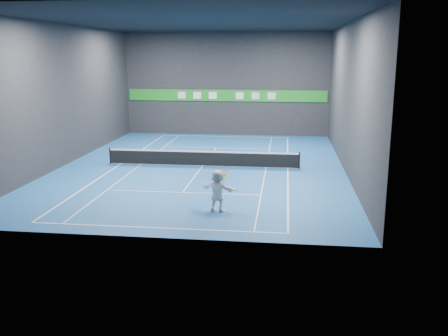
# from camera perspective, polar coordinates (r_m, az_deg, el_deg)

# --- Properties ---
(ground) EXTENTS (26.00, 26.00, 0.00)m
(ground) POSITION_cam_1_polar(r_m,az_deg,el_deg) (32.38, -2.46, 0.24)
(ground) COLOR #1A4F8F
(ground) RESTS_ON ground
(ceiling) EXTENTS (26.00, 26.00, 0.00)m
(ceiling) POSITION_cam_1_polar(r_m,az_deg,el_deg) (31.65, -2.62, 16.34)
(ceiling) COLOR black
(ceiling) RESTS_ON ground
(wall_back) EXTENTS (18.00, 0.10, 9.00)m
(wall_back) POSITION_cam_1_polar(r_m,az_deg,el_deg) (44.54, 0.27, 9.57)
(wall_back) COLOR #242427
(wall_back) RESTS_ON ground
(wall_front) EXTENTS (18.00, 0.10, 9.00)m
(wall_front) POSITION_cam_1_polar(r_m,az_deg,el_deg) (19.08, -9.04, 4.91)
(wall_front) COLOR #242427
(wall_front) RESTS_ON ground
(wall_left) EXTENTS (0.10, 26.00, 9.00)m
(wall_left) POSITION_cam_1_polar(r_m,az_deg,el_deg) (34.36, -17.66, 7.97)
(wall_left) COLOR #242427
(wall_left) RESTS_ON ground
(wall_right) EXTENTS (0.10, 26.00, 9.00)m
(wall_right) POSITION_cam_1_polar(r_m,az_deg,el_deg) (31.49, 13.99, 7.80)
(wall_right) COLOR #242427
(wall_right) RESTS_ON ground
(baseline_near) EXTENTS (10.98, 0.08, 0.01)m
(baseline_near) POSITION_cam_1_polar(r_m,az_deg,el_deg) (21.19, -7.78, -6.78)
(baseline_near) COLOR white
(baseline_near) RESTS_ON ground
(baseline_far) EXTENTS (10.98, 0.08, 0.01)m
(baseline_far) POSITION_cam_1_polar(r_m,az_deg,el_deg) (43.94, 0.09, 3.62)
(baseline_far) COLOR white
(baseline_far) RESTS_ON ground
(sideline_doubles_left) EXTENTS (0.08, 23.78, 0.01)m
(sideline_doubles_left) POSITION_cam_1_polar(r_m,az_deg,el_deg) (33.71, -11.70, 0.49)
(sideline_doubles_left) COLOR white
(sideline_doubles_left) RESTS_ON ground
(sideline_doubles_right) EXTENTS (0.08, 23.78, 0.01)m
(sideline_doubles_right) POSITION_cam_1_polar(r_m,az_deg,el_deg) (31.95, 7.30, -0.03)
(sideline_doubles_right) COLOR white
(sideline_doubles_right) RESTS_ON ground
(sideline_singles_left) EXTENTS (0.06, 23.78, 0.01)m
(sideline_singles_left) POSITION_cam_1_polar(r_m,az_deg,el_deg) (33.30, -9.45, 0.43)
(sideline_singles_left) COLOR white
(sideline_singles_left) RESTS_ON ground
(sideline_singles_right) EXTENTS (0.06, 23.78, 0.01)m
(sideline_singles_right) POSITION_cam_1_polar(r_m,az_deg,el_deg) (31.97, 4.82, 0.04)
(sideline_singles_right) COLOR white
(sideline_singles_right) RESTS_ON ground
(service_line_near) EXTENTS (8.23, 0.06, 0.01)m
(service_line_near) POSITION_cam_1_polar(r_m,az_deg,el_deg) (26.28, -4.75, -2.80)
(service_line_near) COLOR white
(service_line_near) RESTS_ON ground
(service_line_far) EXTENTS (8.23, 0.06, 0.01)m
(service_line_far) POSITION_cam_1_polar(r_m,az_deg,el_deg) (38.58, -0.90, 2.31)
(service_line_far) COLOR white
(service_line_far) RESTS_ON ground
(center_service_line) EXTENTS (0.06, 12.80, 0.01)m
(center_service_line) POSITION_cam_1_polar(r_m,az_deg,el_deg) (32.38, -2.46, 0.24)
(center_service_line) COLOR white
(center_service_line) RESTS_ON ground
(player) EXTENTS (1.91, 1.20, 1.97)m
(player) POSITION_cam_1_polar(r_m,az_deg,el_deg) (22.87, -0.74, -2.60)
(player) COLOR white
(player) RESTS_ON ground
(tennis_ball) EXTENTS (0.07, 0.07, 0.07)m
(tennis_ball) POSITION_cam_1_polar(r_m,az_deg,el_deg) (22.41, -1.44, 2.25)
(tennis_ball) COLOR #CADC24
(tennis_ball) RESTS_ON player
(tennis_net) EXTENTS (12.50, 0.10, 1.07)m
(tennis_net) POSITION_cam_1_polar(r_m,az_deg,el_deg) (32.27, -2.47, 1.17)
(tennis_net) COLOR black
(tennis_net) RESTS_ON ground
(sponsor_banner) EXTENTS (17.64, 0.11, 1.00)m
(sponsor_banner) POSITION_cam_1_polar(r_m,az_deg,el_deg) (44.55, 0.26, 8.28)
(sponsor_banner) COLOR #1E8B24
(sponsor_banner) RESTS_ON wall_back
(tennis_racket) EXTENTS (0.43, 0.33, 0.68)m
(tennis_racket) POSITION_cam_1_polar(r_m,az_deg,el_deg) (22.69, 0.01, -0.71)
(tennis_racket) COLOR red
(tennis_racket) RESTS_ON player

